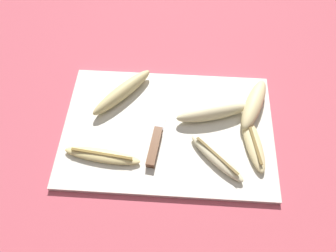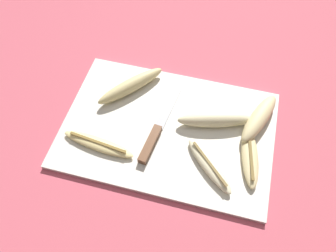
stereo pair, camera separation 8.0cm
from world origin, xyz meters
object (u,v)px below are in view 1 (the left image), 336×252
at_px(banana_golden_short, 102,156).
at_px(banana_cream_curved, 213,112).
at_px(knife, 157,138).
at_px(banana_spotted_left, 122,92).
at_px(banana_ripe_center, 254,104).
at_px(banana_pale_long, 217,158).
at_px(banana_mellow_near, 253,142).

bearing_deg(banana_golden_short, banana_cream_curved, 27.10).
xyz_separation_m(knife, banana_spotted_left, (-0.10, 0.12, 0.01)).
bearing_deg(banana_ripe_center, banana_golden_short, -155.83).
distance_m(banana_pale_long, banana_spotted_left, 0.29).
bearing_deg(banana_pale_long, banana_spotted_left, 144.88).
relative_size(banana_pale_long, banana_spotted_left, 0.81).
height_order(knife, banana_spotted_left, banana_spotted_left).
bearing_deg(banana_cream_curved, banana_spotted_left, 168.24).
distance_m(banana_mellow_near, banana_golden_short, 0.36).
relative_size(knife, banana_pale_long, 1.81).
distance_m(banana_spotted_left, banana_golden_short, 0.18).
xyz_separation_m(knife, banana_pale_long, (0.14, -0.05, 0.00)).
height_order(banana_cream_curved, banana_spotted_left, same).
height_order(banana_mellow_near, banana_pale_long, same).
distance_m(banana_mellow_near, banana_cream_curved, 0.12).
height_order(banana_cream_curved, banana_ripe_center, same).
relative_size(banana_mellow_near, banana_pale_long, 1.19).
relative_size(banana_cream_curved, banana_spotted_left, 1.11).
bearing_deg(knife, banana_spotted_left, 135.55).
height_order(knife, banana_cream_curved, banana_cream_curved).
bearing_deg(banana_spotted_left, banana_mellow_near, -20.53).
distance_m(banana_spotted_left, banana_ripe_center, 0.34).
distance_m(banana_ripe_center, banana_golden_short, 0.39).
height_order(knife, banana_ripe_center, banana_ripe_center).
height_order(banana_mellow_near, banana_ripe_center, banana_ripe_center).
xyz_separation_m(banana_mellow_near, banana_golden_short, (-0.35, -0.06, -0.00)).
bearing_deg(banana_spotted_left, knife, -51.40).
bearing_deg(banana_pale_long, banana_ripe_center, 57.94).
height_order(banana_pale_long, banana_ripe_center, banana_ripe_center).
bearing_deg(banana_mellow_near, banana_pale_long, -151.65).
bearing_deg(banana_cream_curved, banana_golden_short, -152.90).
distance_m(banana_cream_curved, banana_spotted_left, 0.24).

